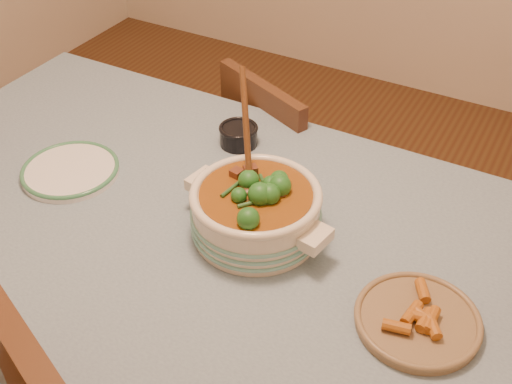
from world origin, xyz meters
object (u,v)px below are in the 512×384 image
white_plate (70,170)px  chair_far (284,167)px  condiment_bowl (239,134)px  stew_casserole (256,207)px  fried_plate (418,318)px  dining_table (175,240)px

white_plate → chair_far: size_ratio=0.41×
white_plate → chair_far: bearing=64.4°
white_plate → condiment_bowl: size_ratio=2.59×
stew_casserole → condiment_bowl: stew_casserole is taller
chair_far → fried_plate: bearing=156.2°
dining_table → chair_far: (-0.02, 0.65, -0.19)m
dining_table → condiment_bowl: 0.36m
condiment_bowl → fried_plate: 0.75m
condiment_bowl → chair_far: size_ratio=0.16×
dining_table → stew_casserole: stew_casserole is taller
fried_plate → white_plate: bearing=177.1°
dining_table → stew_casserole: 0.28m
condiment_bowl → chair_far: 0.45m
dining_table → condiment_bowl: bearing=91.3°
fried_plate → chair_far: size_ratio=0.33×
stew_casserole → chair_far: (-0.23, 0.62, -0.36)m
dining_table → white_plate: 0.34m
stew_casserole → fried_plate: 0.44m
stew_casserole → condiment_bowl: 0.38m
dining_table → fried_plate: size_ratio=6.21×
white_plate → fried_plate: bearing=-2.9°
white_plate → chair_far: chair_far is taller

